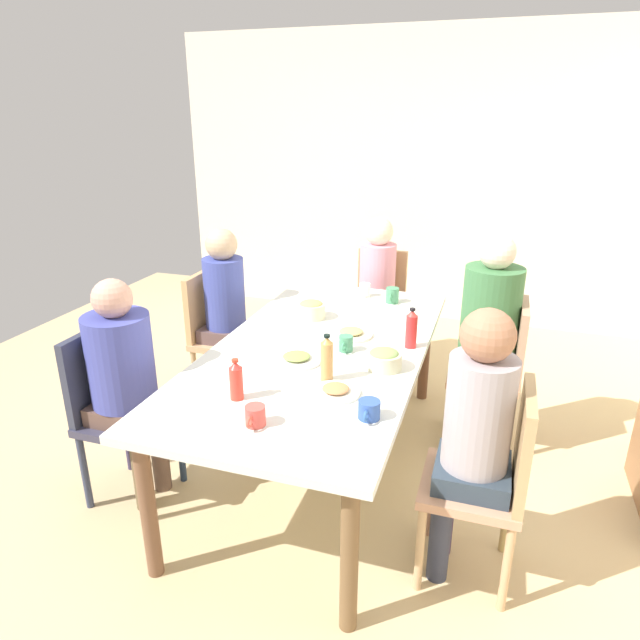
{
  "coord_description": "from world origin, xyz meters",
  "views": [
    {
      "loc": [
        2.56,
        0.84,
        1.9
      ],
      "look_at": [
        0.0,
        0.0,
        0.88
      ],
      "focal_mm": 31.2,
      "sensor_mm": 36.0,
      "label": 1
    }
  ],
  "objects_px": {
    "dining_table": "(320,358)",
    "person_2": "(227,303)",
    "plate_0": "(297,359)",
    "bowl_1": "(311,309)",
    "person_3": "(377,281)",
    "plate_1": "(351,333)",
    "chair_3": "(379,302)",
    "chair_4": "(492,475)",
    "chair_0": "(499,366)",
    "cup_1": "(255,416)",
    "cup_3": "(365,290)",
    "cup_2": "(346,344)",
    "chair_2": "(216,330)",
    "bottle_1": "(411,329)",
    "person_4": "(474,426)",
    "cup_4": "(369,410)",
    "cup_0": "(392,295)",
    "person_0": "(488,323)",
    "bottle_0": "(236,380)",
    "plate_2": "(336,391)",
    "bottle_2": "(327,359)",
    "person_1": "(124,372)",
    "bowl_0": "(384,359)"
  },
  "relations": [
    {
      "from": "cup_2",
      "to": "cup_3",
      "type": "xyz_separation_m",
      "value": [
        -0.91,
        -0.12,
        0.0
      ]
    },
    {
      "from": "person_0",
      "to": "person_1",
      "type": "distance_m",
      "value": 1.98
    },
    {
      "from": "cup_3",
      "to": "bottle_2",
      "type": "distance_m",
      "value": 1.26
    },
    {
      "from": "plate_0",
      "to": "cup_2",
      "type": "relative_size",
      "value": 2.3
    },
    {
      "from": "cup_2",
      "to": "chair_3",
      "type": "bearing_deg",
      "value": -174.41
    },
    {
      "from": "person_3",
      "to": "plate_1",
      "type": "bearing_deg",
      "value": 5.69
    },
    {
      "from": "plate_0",
      "to": "person_2",
      "type": "bearing_deg",
      "value": -134.24
    },
    {
      "from": "chair_0",
      "to": "person_4",
      "type": "relative_size",
      "value": 0.74
    },
    {
      "from": "cup_0",
      "to": "cup_3",
      "type": "height_order",
      "value": "cup_0"
    },
    {
      "from": "bowl_1",
      "to": "cup_3",
      "type": "xyz_separation_m",
      "value": [
        -0.5,
        0.21,
        -0.01
      ]
    },
    {
      "from": "cup_2",
      "to": "person_4",
      "type": "bearing_deg",
      "value": 52.2
    },
    {
      "from": "chair_3",
      "to": "person_3",
      "type": "xyz_separation_m",
      "value": [
        0.09,
        0.0,
        0.19
      ]
    },
    {
      "from": "plate_0",
      "to": "cup_3",
      "type": "xyz_separation_m",
      "value": [
        -1.11,
        0.07,
        0.03
      ]
    },
    {
      "from": "bowl_0",
      "to": "bottle_1",
      "type": "bearing_deg",
      "value": 164.74
    },
    {
      "from": "person_4",
      "to": "bottle_0",
      "type": "relative_size",
      "value": 6.55
    },
    {
      "from": "person_2",
      "to": "bowl_1",
      "type": "distance_m",
      "value": 0.66
    },
    {
      "from": "person_0",
      "to": "bottle_0",
      "type": "relative_size",
      "value": 6.89
    },
    {
      "from": "dining_table",
      "to": "bottle_1",
      "type": "bearing_deg",
      "value": 107.4
    },
    {
      "from": "cup_2",
      "to": "cup_0",
      "type": "bearing_deg",
      "value": 174.86
    },
    {
      "from": "bottle_0",
      "to": "bottle_1",
      "type": "relative_size",
      "value": 0.86
    },
    {
      "from": "dining_table",
      "to": "person_2",
      "type": "distance_m",
      "value": 0.99
    },
    {
      "from": "chair_0",
      "to": "cup_1",
      "type": "height_order",
      "value": "chair_0"
    },
    {
      "from": "plate_1",
      "to": "plate_0",
      "type": "bearing_deg",
      "value": -22.73
    },
    {
      "from": "person_2",
      "to": "cup_2",
      "type": "bearing_deg",
      "value": 60.2
    },
    {
      "from": "plate_0",
      "to": "bottle_1",
      "type": "bearing_deg",
      "value": 124.71
    },
    {
      "from": "bowl_1",
      "to": "bottle_0",
      "type": "distance_m",
      "value": 1.05
    },
    {
      "from": "cup_3",
      "to": "chair_4",
      "type": "bearing_deg",
      "value": 31.91
    },
    {
      "from": "chair_3",
      "to": "chair_4",
      "type": "relative_size",
      "value": 1.0
    },
    {
      "from": "chair_2",
      "to": "person_3",
      "type": "height_order",
      "value": "person_3"
    },
    {
      "from": "cup_1",
      "to": "cup_3",
      "type": "xyz_separation_m",
      "value": [
        -1.72,
        0.02,
        0.0
      ]
    },
    {
      "from": "plate_0",
      "to": "plate_1",
      "type": "relative_size",
      "value": 1.05
    },
    {
      "from": "plate_1",
      "to": "chair_3",
      "type": "bearing_deg",
      "value": -174.72
    },
    {
      "from": "bowl_1",
      "to": "cup_1",
      "type": "bearing_deg",
      "value": 8.7
    },
    {
      "from": "bottle_0",
      "to": "bottle_2",
      "type": "relative_size",
      "value": 0.82
    },
    {
      "from": "cup_1",
      "to": "bottle_1",
      "type": "relative_size",
      "value": 0.54
    },
    {
      "from": "chair_2",
      "to": "bottle_1",
      "type": "relative_size",
      "value": 4.15
    },
    {
      "from": "chair_0",
      "to": "person_0",
      "type": "height_order",
      "value": "person_0"
    },
    {
      "from": "bowl_1",
      "to": "bottle_1",
      "type": "bearing_deg",
      "value": 68.17
    },
    {
      "from": "plate_0",
      "to": "bowl_1",
      "type": "distance_m",
      "value": 0.62
    },
    {
      "from": "chair_0",
      "to": "plate_1",
      "type": "relative_size",
      "value": 3.81
    },
    {
      "from": "plate_2",
      "to": "cup_2",
      "type": "height_order",
      "value": "cup_2"
    },
    {
      "from": "dining_table",
      "to": "bowl_1",
      "type": "height_order",
      "value": "bowl_1"
    },
    {
      "from": "chair_0",
      "to": "plate_2",
      "type": "relative_size",
      "value": 4.19
    },
    {
      "from": "chair_4",
      "to": "cup_4",
      "type": "bearing_deg",
      "value": -79.67
    },
    {
      "from": "person_3",
      "to": "cup_1",
      "type": "xyz_separation_m",
      "value": [
        2.19,
        0.0,
        0.07
      ]
    },
    {
      "from": "cup_1",
      "to": "cup_4",
      "type": "distance_m",
      "value": 0.45
    },
    {
      "from": "plate_0",
      "to": "plate_2",
      "type": "distance_m",
      "value": 0.39
    },
    {
      "from": "bowl_1",
      "to": "bottle_1",
      "type": "relative_size",
      "value": 0.78
    },
    {
      "from": "person_3",
      "to": "cup_2",
      "type": "bearing_deg",
      "value": 5.96
    },
    {
      "from": "chair_2",
      "to": "bowl_1",
      "type": "distance_m",
      "value": 0.79
    }
  ]
}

